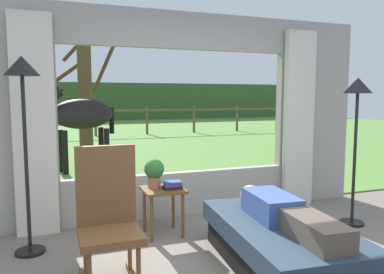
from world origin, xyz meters
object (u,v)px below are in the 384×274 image
(potted_plant, at_px, (154,171))
(floor_lamp_left, at_px, (23,95))
(rocking_chair, at_px, (108,218))
(recliner_sofa, at_px, (279,244))
(floor_lamp_right, at_px, (357,107))
(horse, at_px, (79,115))
(reclining_person, at_px, (284,213))
(pasture_tree, at_px, (85,91))
(side_table, at_px, (163,197))
(book_stack, at_px, (172,185))

(potted_plant, xyz_separation_m, floor_lamp_left, (-1.27, -0.09, 0.82))
(rocking_chair, bearing_deg, recliner_sofa, -9.21)
(rocking_chair, relative_size, potted_plant, 3.50)
(floor_lamp_right, height_order, horse, horse)
(reclining_person, relative_size, pasture_tree, 0.41)
(rocking_chair, relative_size, side_table, 2.15)
(side_table, bearing_deg, reclining_person, -58.32)
(recliner_sofa, xyz_separation_m, pasture_tree, (-1.11, 6.49, 1.44))
(rocking_chair, distance_m, book_stack, 1.16)
(reclining_person, distance_m, book_stack, 1.31)
(potted_plant, bearing_deg, recliner_sofa, -55.85)
(reclining_person, xyz_separation_m, book_stack, (-0.65, 1.14, 0.04))
(side_table, height_order, floor_lamp_right, floor_lamp_right)
(reclining_person, bearing_deg, floor_lamp_left, 155.92)
(reclining_person, bearing_deg, floor_lamp_right, 32.31)
(book_stack, distance_m, floor_lamp_left, 1.73)
(recliner_sofa, height_order, rocking_chair, rocking_chair)
(floor_lamp_right, bearing_deg, side_table, 168.72)
(book_stack, height_order, horse, horse)
(rocking_chair, xyz_separation_m, floor_lamp_right, (2.92, 0.46, 0.85))
(recliner_sofa, relative_size, rocking_chair, 1.58)
(rocking_chair, distance_m, side_table, 1.16)
(rocking_chair, height_order, floor_lamp_right, floor_lamp_right)
(recliner_sofa, relative_size, pasture_tree, 0.51)
(floor_lamp_left, bearing_deg, horse, 79.49)
(book_stack, xyz_separation_m, horse, (-0.71, 3.98, 0.59))
(recliner_sofa, xyz_separation_m, book_stack, (-0.65, 1.09, 0.34))
(reclining_person, relative_size, book_stack, 7.01)
(rocking_chair, height_order, book_stack, rocking_chair)
(recliner_sofa, height_order, floor_lamp_right, floor_lamp_right)
(potted_plant, height_order, horse, horse)
(recliner_sofa, height_order, book_stack, book_stack)
(floor_lamp_left, relative_size, pasture_tree, 0.55)
(side_table, xyz_separation_m, floor_lamp_right, (2.21, -0.44, 0.97))
(recliner_sofa, xyz_separation_m, floor_lamp_right, (1.47, 0.71, 1.18))
(pasture_tree, bearing_deg, horse, -99.93)
(horse, height_order, pasture_tree, pasture_tree)
(rocking_chair, distance_m, potted_plant, 1.16)
(floor_lamp_right, bearing_deg, recliner_sofa, -154.39)
(reclining_person, bearing_deg, pasture_tree, 104.72)
(floor_lamp_right, distance_m, pasture_tree, 6.34)
(book_stack, bearing_deg, potted_plant, 144.55)
(rocking_chair, distance_m, floor_lamp_left, 1.46)
(potted_plant, bearing_deg, book_stack, -35.45)
(side_table, relative_size, floor_lamp_left, 0.28)
(horse, relative_size, pasture_tree, 0.52)
(reclining_person, bearing_deg, horse, 109.97)
(recliner_sofa, bearing_deg, horse, 110.11)
(potted_plant, xyz_separation_m, pasture_tree, (-0.29, 5.29, 0.95))
(reclining_person, bearing_deg, potted_plant, 128.21)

